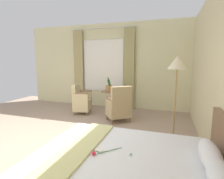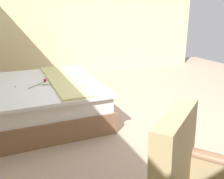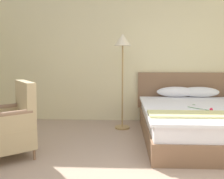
# 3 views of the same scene
# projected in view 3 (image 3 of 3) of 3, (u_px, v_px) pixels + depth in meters

# --- Properties ---
(wall_headboard_side) EXTENTS (6.84, 0.12, 3.01)m
(wall_headboard_side) POSITION_uv_depth(u_px,v_px,m) (141.00, 48.00, 5.13)
(wall_headboard_side) COLOR beige
(wall_headboard_side) RESTS_ON ground
(bed) EXTENTS (1.93, 2.26, 1.02)m
(bed) POSITION_uv_depth(u_px,v_px,m) (200.00, 120.00, 4.10)
(bed) COLOR brown
(bed) RESTS_ON ground
(floor_lamp_brass) EXTENTS (0.31, 0.31, 1.75)m
(floor_lamp_brass) POSITION_uv_depth(u_px,v_px,m) (123.00, 51.00, 4.51)
(floor_lamp_brass) COLOR #A17D4A
(floor_lamp_brass) RESTS_ON ground
(armchair_by_window) EXTENTS (0.78, 0.79, 1.02)m
(armchair_by_window) POSITION_uv_depth(u_px,v_px,m) (14.00, 124.00, 3.34)
(armchair_by_window) COLOR brown
(armchair_by_window) RESTS_ON ground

